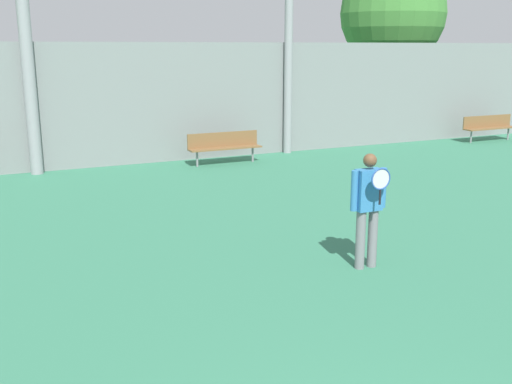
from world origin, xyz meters
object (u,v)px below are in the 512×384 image
tennis_player (368,204)px  tree_green_broad (393,14)px  bench_courtside_far (224,144)px  bench_by_gate (489,125)px

tennis_player → tree_green_broad: 17.12m
bench_courtside_far → tree_green_broad: bearing=28.0°
bench_courtside_far → bench_by_gate: 9.76m
bench_courtside_far → tree_green_broad: (9.21, 4.89, 3.87)m
bench_by_gate → tree_green_broad: size_ratio=0.33×
tree_green_broad → bench_courtside_far: bearing=-152.0°
bench_by_gate → tree_green_broad: (-0.55, 4.89, 3.87)m
tennis_player → bench_by_gate: (10.88, 8.32, -0.42)m
tennis_player → bench_courtside_far: tennis_player is taller
tennis_player → bench_courtside_far: size_ratio=0.82×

